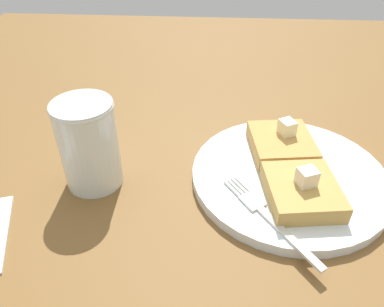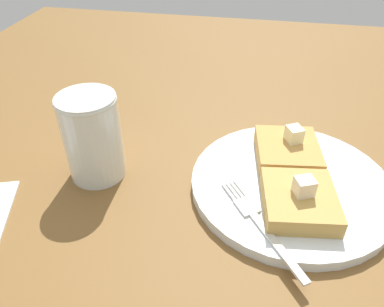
{
  "view_description": "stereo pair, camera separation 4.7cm",
  "coord_description": "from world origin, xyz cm",
  "views": [
    {
      "loc": [
        46.58,
        0.52,
        35.88
      ],
      "look_at": [
        8.81,
        -1.94,
        7.22
      ],
      "focal_mm": 35.0,
      "sensor_mm": 36.0,
      "label": 1
    },
    {
      "loc": [
        45.97,
        5.23,
        35.88
      ],
      "look_at": [
        8.81,
        -1.94,
        7.22
      ],
      "focal_mm": 35.0,
      "sensor_mm": 36.0,
      "label": 2
    }
  ],
  "objects": [
    {
      "name": "table_surface",
      "position": [
        0.0,
        0.0,
        1.36
      ],
      "size": [
        122.97,
        122.97,
        2.72
      ],
      "primitive_type": "cube",
      "color": "brown",
      "rests_on": "ground"
    },
    {
      "name": "plate",
      "position": [
        8.0,
        10.93,
        3.53
      ],
      "size": [
        25.68,
        25.68,
        1.4
      ],
      "color": "white",
      "rests_on": "table_surface"
    },
    {
      "name": "toast_slice_left",
      "position": [
        3.21,
        10.3,
        5.26
      ],
      "size": [
        10.16,
        9.37,
        2.28
      ],
      "primitive_type": "cube",
      "rotation": [
        0.0,
        0.0,
        0.13
      ],
      "color": "tan",
      "rests_on": "plate"
    },
    {
      "name": "toast_slice_middle",
      "position": [
        12.8,
        11.56,
        5.26
      ],
      "size": [
        10.16,
        9.37,
        2.28
      ],
      "primitive_type": "cube",
      "rotation": [
        0.0,
        0.0,
        0.13
      ],
      "color": "tan",
      "rests_on": "plate"
    },
    {
      "name": "butter_pat_primary",
      "position": [
        2.27,
        10.88,
        7.45
      ],
      "size": [
        2.75,
        2.66,
        2.11
      ],
      "primitive_type": "cube",
      "rotation": [
        0.0,
        0.0,
        0.49
      ],
      "color": "#F2EAB5",
      "rests_on": "toast_slice_left"
    },
    {
      "name": "butter_pat_secondary",
      "position": [
        12.79,
        11.74,
        7.45
      ],
      "size": [
        2.57,
        2.68,
        2.11
      ],
      "primitive_type": "cube",
      "rotation": [
        0.0,
        0.0,
        1.97
      ],
      "color": "#F9E9CA",
      "rests_on": "toast_slice_middle"
    },
    {
      "name": "fork",
      "position": [
        15.9,
        6.98,
        4.3
      ],
      "size": [
        13.99,
        10.26,
        0.36
      ],
      "color": "silver",
      "rests_on": "plate"
    },
    {
      "name": "syrup_jar",
      "position": [
        9.61,
        -14.8,
        8.29
      ],
      "size": [
        7.58,
        7.58,
        11.73
      ],
      "color": "#492106",
      "rests_on": "table_surface"
    }
  ]
}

